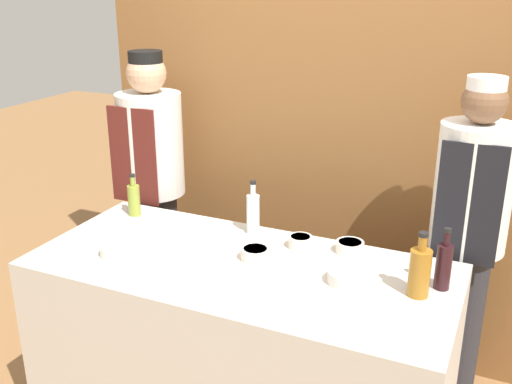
% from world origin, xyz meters
% --- Properties ---
extents(cabinet_wall, '(2.61, 0.18, 2.40)m').
position_xyz_m(cabinet_wall, '(0.00, 1.07, 1.20)').
color(cabinet_wall, brown).
rests_on(cabinet_wall, ground_plane).
extents(counter, '(1.86, 0.84, 0.94)m').
position_xyz_m(counter, '(0.00, 0.00, 0.47)').
color(counter, beige).
rests_on(counter, ground_plane).
extents(sauce_bowl_white, '(0.13, 0.13, 0.06)m').
position_xyz_m(sauce_bowl_white, '(0.04, 0.07, 0.97)').
color(sauce_bowl_white, silver).
rests_on(sauce_bowl_white, counter).
extents(sauce_bowl_yellow, '(0.13, 0.13, 0.05)m').
position_xyz_m(sauce_bowl_yellow, '(0.40, 0.31, 0.97)').
color(sauce_bowl_yellow, silver).
rests_on(sauce_bowl_yellow, counter).
extents(sauce_bowl_brown, '(0.11, 0.11, 0.06)m').
position_xyz_m(sauce_bowl_brown, '(0.18, 0.27, 0.97)').
color(sauce_bowl_brown, silver).
rests_on(sauce_bowl_brown, counter).
extents(sauce_bowl_red, '(0.16, 0.16, 0.05)m').
position_xyz_m(sauce_bowl_red, '(0.47, 0.03, 0.97)').
color(sauce_bowl_red, silver).
rests_on(sauce_bowl_red, counter).
extents(sauce_bowl_green, '(0.13, 0.13, 0.05)m').
position_xyz_m(sauce_bowl_green, '(-0.55, -0.16, 0.97)').
color(sauce_bowl_green, silver).
rests_on(sauce_bowl_green, counter).
extents(cutting_board, '(0.28, 0.25, 0.02)m').
position_xyz_m(cutting_board, '(-0.27, 0.17, 0.95)').
color(cutting_board, white).
rests_on(cutting_board, counter).
extents(bottle_amber, '(0.08, 0.08, 0.27)m').
position_xyz_m(bottle_amber, '(0.76, 0.05, 1.05)').
color(bottle_amber, '#9E661E').
rests_on(bottle_amber, counter).
extents(bottle_oil, '(0.06, 0.06, 0.23)m').
position_xyz_m(bottle_oil, '(-0.75, 0.28, 1.03)').
color(bottle_oil, olive).
rests_on(bottle_oil, counter).
extents(bottle_clear, '(0.06, 0.06, 0.27)m').
position_xyz_m(bottle_clear, '(-0.09, 0.33, 1.05)').
color(bottle_clear, silver).
rests_on(bottle_clear, counter).
extents(bottle_wine, '(0.06, 0.06, 0.26)m').
position_xyz_m(bottle_wine, '(0.83, 0.15, 1.04)').
color(bottle_wine, black).
rests_on(bottle_wine, counter).
extents(chef_left, '(0.37, 0.37, 1.75)m').
position_xyz_m(chef_left, '(-0.87, 0.64, 0.95)').
color(chef_left, '#28282D').
rests_on(chef_left, ground_plane).
extents(chef_right, '(0.35, 0.35, 1.72)m').
position_xyz_m(chef_right, '(0.87, 0.64, 0.94)').
color(chef_right, '#28282D').
rests_on(chef_right, ground_plane).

